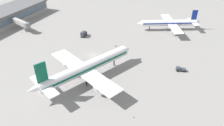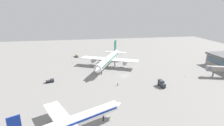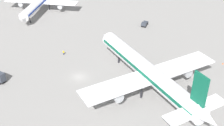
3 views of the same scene
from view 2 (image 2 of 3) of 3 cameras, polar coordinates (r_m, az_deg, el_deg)
ground at (r=111.13m, az=4.10°, el=-4.17°), size 288.00×288.00×0.00m
airplane_at_gate at (r=126.26m, az=-1.12°, el=1.26°), size 49.32×40.97×16.06m
airplane_taxiing at (r=62.36m, az=-13.28°, el=-18.02°), size 32.74×39.42×12.83m
catering_truck at (r=99.54m, az=15.62°, el=-6.32°), size 5.71×2.49×3.30m
fuel_truck at (r=158.06m, az=-11.19°, el=2.49°), size 6.47×2.78×2.50m
pushback_tractor at (r=107.15m, az=-19.18°, el=-5.39°), size 3.11×4.74×1.90m
ground_crew_worker at (r=97.32m, az=1.84°, el=-6.76°), size 0.53×0.53×1.67m
jet_bridge at (r=126.55m, az=31.37°, el=-1.59°), size 7.66×16.81×6.74m
safety_cone_near_gate at (r=119.00m, az=22.58°, el=-3.88°), size 0.44×0.44×0.60m
safety_cone_mid_apron at (r=140.11m, az=-12.55°, el=0.09°), size 0.44×0.44×0.60m
safety_cone_far_side at (r=154.19m, az=-12.76°, el=1.61°), size 0.44×0.44×0.60m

